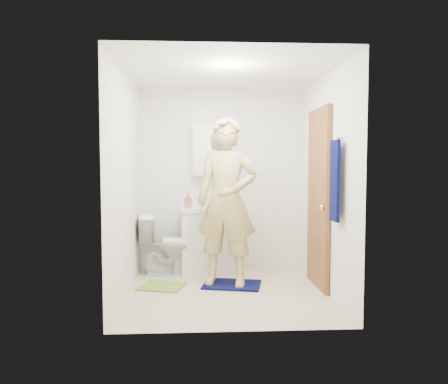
% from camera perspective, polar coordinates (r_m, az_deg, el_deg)
% --- Properties ---
extents(floor, '(2.20, 2.40, 0.02)m').
position_cam_1_polar(floor, '(5.01, 0.37, -12.86)').
color(floor, beige).
rests_on(floor, ground).
extents(ceiling, '(2.20, 2.40, 0.02)m').
position_cam_1_polar(ceiling, '(4.90, 0.38, 15.39)').
color(ceiling, white).
rests_on(ceiling, ground).
extents(wall_back, '(2.20, 0.02, 2.40)m').
position_cam_1_polar(wall_back, '(6.01, -0.32, 1.63)').
color(wall_back, white).
rests_on(wall_back, ground).
extents(wall_front, '(2.20, 0.02, 2.40)m').
position_cam_1_polar(wall_front, '(3.60, 1.54, 0.25)').
color(wall_front, white).
rests_on(wall_front, ground).
extents(wall_left, '(0.02, 2.40, 2.40)m').
position_cam_1_polar(wall_left, '(4.86, -12.80, 1.06)').
color(wall_left, white).
rests_on(wall_left, ground).
extents(wall_right, '(0.02, 2.40, 2.40)m').
position_cam_1_polar(wall_right, '(4.99, 13.19, 1.12)').
color(wall_right, white).
rests_on(wall_right, ground).
extents(vanity_cabinet, '(0.75, 0.55, 0.80)m').
position_cam_1_polar(vanity_cabinet, '(5.80, -1.67, -6.41)').
color(vanity_cabinet, white).
rests_on(vanity_cabinet, floor).
extents(countertop, '(0.79, 0.59, 0.05)m').
position_cam_1_polar(countertop, '(5.74, -1.68, -2.23)').
color(countertop, white).
rests_on(countertop, vanity_cabinet).
extents(sink_basin, '(0.40, 0.40, 0.03)m').
position_cam_1_polar(sink_basin, '(5.74, -1.68, -2.08)').
color(sink_basin, white).
rests_on(sink_basin, countertop).
extents(faucet, '(0.03, 0.03, 0.12)m').
position_cam_1_polar(faucet, '(5.91, -1.72, -1.23)').
color(faucet, silver).
rests_on(faucet, countertop).
extents(medicine_cabinet, '(0.50, 0.12, 0.70)m').
position_cam_1_polar(medicine_cabinet, '(5.93, -1.74, 5.46)').
color(medicine_cabinet, white).
rests_on(medicine_cabinet, wall_back).
extents(mirror_panel, '(0.46, 0.01, 0.66)m').
position_cam_1_polar(mirror_panel, '(5.87, -1.73, 5.48)').
color(mirror_panel, white).
rests_on(mirror_panel, wall_back).
extents(door, '(0.05, 0.80, 2.05)m').
position_cam_1_polar(door, '(5.14, 12.21, -0.76)').
color(door, '#945529').
rests_on(door, ground).
extents(door_knob, '(0.07, 0.07, 0.07)m').
position_cam_1_polar(door_knob, '(4.83, 12.75, -1.94)').
color(door_knob, gold).
rests_on(door_knob, door).
extents(towel, '(0.03, 0.24, 0.80)m').
position_cam_1_polar(towel, '(4.42, 14.27, 1.43)').
color(towel, '#060B3E').
rests_on(towel, wall_right).
extents(towel_hook, '(0.06, 0.02, 0.02)m').
position_cam_1_polar(towel_hook, '(4.44, 14.86, 6.85)').
color(towel_hook, silver).
rests_on(towel_hook, wall_right).
extents(toilet, '(0.79, 0.49, 0.77)m').
position_cam_1_polar(toilet, '(5.70, -7.11, -6.74)').
color(toilet, white).
rests_on(toilet, floor).
extents(bath_mat, '(0.74, 0.59, 0.02)m').
position_cam_1_polar(bath_mat, '(5.20, 1.05, -11.99)').
color(bath_mat, '#060B3E').
rests_on(bath_mat, floor).
extents(green_rug, '(0.58, 0.53, 0.02)m').
position_cam_1_polar(green_rug, '(5.18, -8.11, -12.09)').
color(green_rug, '#6EA135').
rests_on(green_rug, floor).
extents(soap_dispenser, '(0.10, 0.10, 0.20)m').
position_cam_1_polar(soap_dispenser, '(5.67, -4.70, -1.06)').
color(soap_dispenser, '#B55A54').
rests_on(soap_dispenser, countertop).
extents(toothbrush_cup, '(0.14, 0.14, 0.10)m').
position_cam_1_polar(toothbrush_cup, '(5.81, 0.07, -1.41)').
color(toothbrush_cup, '#6D418F').
rests_on(toothbrush_cup, countertop).
extents(man, '(0.81, 0.64, 1.93)m').
position_cam_1_polar(man, '(5.00, 0.37, -1.24)').
color(man, tan).
rests_on(man, bath_mat).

